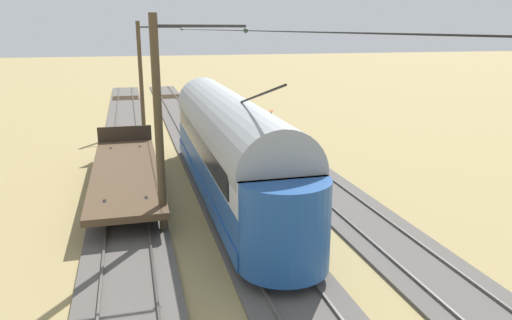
% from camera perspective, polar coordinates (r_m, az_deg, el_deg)
% --- Properties ---
extents(ground_plane, '(220.00, 220.00, 0.00)m').
position_cam_1_polar(ground_plane, '(20.98, -3.29, -3.88)').
color(ground_plane, '#9E8956').
extents(track_streetcar_siding, '(2.80, 80.00, 0.18)m').
position_cam_1_polar(track_streetcar_siding, '(22.40, 7.15, -2.59)').
color(track_streetcar_siding, '#56514C').
rests_on(track_streetcar_siding, ground).
extents(track_adjacent_siding, '(2.80, 80.00, 0.18)m').
position_cam_1_polar(track_adjacent_siding, '(21.26, -3.46, -3.48)').
color(track_adjacent_siding, '#56514C').
rests_on(track_adjacent_siding, ground).
extents(track_third_siding, '(2.80, 80.00, 0.18)m').
position_cam_1_polar(track_third_siding, '(20.91, -14.86, -4.30)').
color(track_third_siding, '#56514C').
rests_on(track_third_siding, ground).
extents(vintage_streetcar, '(2.65, 17.10, 5.32)m').
position_cam_1_polar(vintage_streetcar, '(19.91, -3.12, 1.84)').
color(vintage_streetcar, '#1E4C93').
rests_on(vintage_streetcar, ground).
extents(flatcar_adjacent, '(2.80, 11.49, 1.60)m').
position_cam_1_polar(flatcar_adjacent, '(21.93, -15.01, -1.19)').
color(flatcar_adjacent, brown).
rests_on(flatcar_adjacent, ground).
extents(catenary_pole_foreground, '(3.19, 0.28, 7.31)m').
position_cam_1_polar(catenary_pole_foreground, '(35.09, -13.20, 9.87)').
color(catenary_pole_foreground, '#4C3D28').
rests_on(catenary_pole_foreground, ground).
extents(catenary_pole_mid_near, '(3.19, 0.28, 7.31)m').
position_cam_1_polar(catenary_pole_mid_near, '(16.34, -11.03, 4.29)').
color(catenary_pole_mid_near, '#4C3D28').
rests_on(catenary_pole_mid_near, ground).
extents(overhead_wire_run, '(2.98, 60.74, 0.18)m').
position_cam_1_polar(overhead_wire_run, '(8.35, 12.80, 14.29)').
color(overhead_wire_run, black).
rests_on(overhead_wire_run, ground).
extents(switch_stand, '(0.50, 0.30, 1.24)m').
position_cam_1_polar(switch_stand, '(34.52, 1.77, 4.92)').
color(switch_stand, black).
rests_on(switch_stand, ground).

